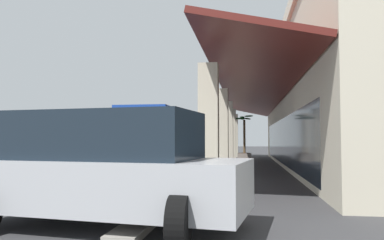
# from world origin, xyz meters

# --- Properties ---
(ground) EXTENTS (120.00, 120.00, 0.00)m
(ground) POSITION_xyz_m (0.00, 8.00, 0.00)
(ground) COLOR #38383A
(curb_strip) EXTENTS (32.66, 0.50, 0.12)m
(curb_strip) POSITION_xyz_m (-0.08, 5.27, 0.06)
(curb_strip) COLOR #9E998E
(curb_strip) RESTS_ON ground
(transit_bus) EXTENTS (11.26, 2.98, 3.34)m
(transit_bus) POSITION_xyz_m (-0.96, 2.26, 1.85)
(transit_bus) COLOR #193D9E
(transit_bus) RESTS_ON ground
(parked_suv_silver) EXTENTS (3.14, 5.02, 1.97)m
(parked_suv_silver) POSITION_xyz_m (15.21, 4.66, 1.02)
(parked_suv_silver) COLOR #B2B5BA
(parked_suv_silver) RESTS_ON ground
(parked_sedan_green) EXTENTS (4.41, 2.04, 1.47)m
(parked_sedan_green) POSITION_xyz_m (-7.97, -3.37, 0.75)
(parked_sedan_green) COLOR #195933
(parked_sedan_green) RESTS_ON ground
(pedestrian) EXTENTS (0.67, 0.49, 1.63)m
(pedestrian) POSITION_xyz_m (9.77, 0.51, 0.91)
(pedestrian) COLOR navy
(pedestrian) RESTS_ON ground
(potted_palm) EXTENTS (1.84, 1.52, 3.23)m
(potted_palm) POSITION_xyz_m (-5.92, 6.87, 0.71)
(potted_palm) COLOR gray
(potted_palm) RESTS_ON ground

